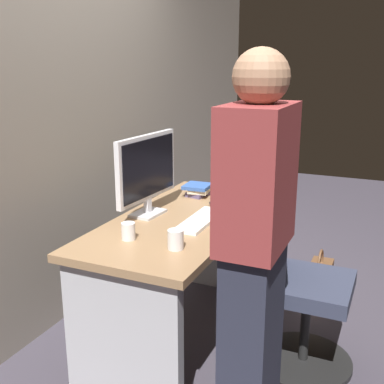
% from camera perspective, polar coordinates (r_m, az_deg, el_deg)
% --- Properties ---
extents(ground_plane, '(9.00, 9.00, 0.00)m').
position_cam_1_polar(ground_plane, '(3.00, -0.91, -16.51)').
color(ground_plane, '#3D3842').
extents(wall_back, '(6.40, 0.10, 3.00)m').
position_cam_1_polar(wall_back, '(2.99, -16.05, 13.18)').
color(wall_back, '#9E9384').
rests_on(wall_back, ground).
extents(desk, '(1.48, 0.68, 0.74)m').
position_cam_1_polar(desk, '(2.76, -0.96, -7.42)').
color(desk, '#93704C').
rests_on(desk, ground).
extents(office_chair, '(0.52, 0.52, 0.94)m').
position_cam_1_polar(office_chair, '(2.61, 12.35, -11.31)').
color(office_chair, black).
rests_on(office_chair, ground).
extents(person_at_desk, '(0.40, 0.24, 1.64)m').
position_cam_1_polar(person_at_desk, '(2.00, 7.47, -6.67)').
color(person_at_desk, '#262838').
rests_on(person_at_desk, ground).
extents(monitor, '(0.54, 0.15, 0.46)m').
position_cam_1_polar(monitor, '(2.66, -5.37, 2.55)').
color(monitor, silver).
rests_on(monitor, desk).
extents(keyboard, '(0.43, 0.13, 0.02)m').
position_cam_1_polar(keyboard, '(2.60, 1.05, -3.35)').
color(keyboard, white).
rests_on(keyboard, desk).
extents(mouse, '(0.06, 0.10, 0.03)m').
position_cam_1_polar(mouse, '(2.87, 3.00, -1.40)').
color(mouse, black).
rests_on(mouse, desk).
extents(cup_near_keyboard, '(0.08, 0.08, 0.09)m').
position_cam_1_polar(cup_near_keyboard, '(2.23, -1.96, -5.67)').
color(cup_near_keyboard, silver).
rests_on(cup_near_keyboard, desk).
extents(cup_by_monitor, '(0.07, 0.07, 0.09)m').
position_cam_1_polar(cup_by_monitor, '(2.36, -7.59, -4.64)').
color(cup_by_monitor, silver).
rests_on(cup_by_monitor, desk).
extents(book_stack, '(0.19, 0.17, 0.08)m').
position_cam_1_polar(book_stack, '(3.08, 0.80, 0.29)').
color(book_stack, '#594C72').
rests_on(book_stack, desk).
extents(cell_phone, '(0.11, 0.16, 0.01)m').
position_cam_1_polar(cell_phone, '(3.02, 5.03, -0.86)').
color(cell_phone, black).
rests_on(cell_phone, desk).
extents(handbag, '(0.34, 0.14, 0.38)m').
position_cam_1_polar(handbag, '(3.39, 14.86, -10.46)').
color(handbag, brown).
rests_on(handbag, ground).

